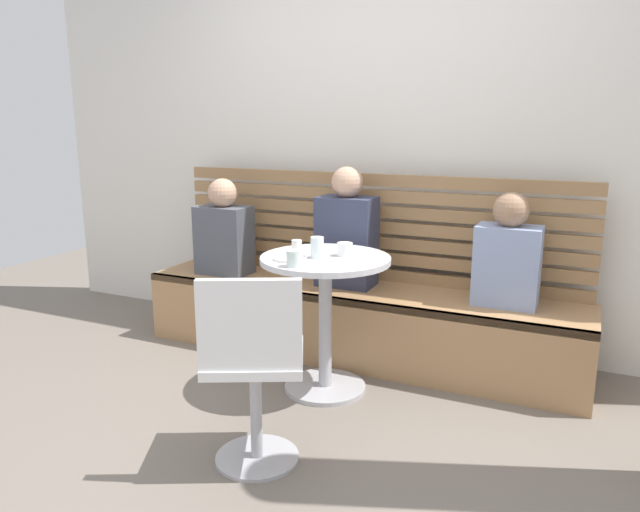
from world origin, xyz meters
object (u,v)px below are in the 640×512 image
Objects in this scene: booth_bench at (355,322)px; cup_water_clear at (317,248)px; cafe_table at (325,298)px; person_child_left at (224,232)px; person_child_middle at (508,256)px; cup_ceramic_white at (345,249)px; white_chair at (253,364)px; cup_glass_short at (295,259)px; cup_espresso_small at (297,245)px; person_adult at (347,233)px; plate_small at (290,258)px.

booth_bench is 24.55× the size of cup_water_clear.
cup_water_clear reaches higher than cafe_table.
person_child_left reaches higher than person_child_middle.
person_child_left is 7.83× the size of cup_ceramic_white.
booth_bench is at bearing 93.09° from white_chair.
person_child_left is (-0.94, 0.46, 0.20)m from cafe_table.
cafe_table is 9.25× the size of cup_glass_short.
white_chair is 0.64m from cup_glass_short.
person_adult is at bearing 76.47° from cup_espresso_small.
booth_bench is at bearing 89.97° from cup_water_clear.
white_chair reaches higher than booth_bench.
person_adult reaches higher than cup_ceramic_white.
person_child_left reaches higher than cup_espresso_small.
person_child_left reaches higher than cup_water_clear.
cup_ceramic_white is at bearing 41.87° from plate_small.
booth_bench is at bearing 66.21° from cup_espresso_small.
booth_bench is 1.33m from white_chair.
white_chair reaches higher than plate_small.
plate_small is at bearing -99.66° from booth_bench.
person_adult is (-0.08, 0.03, 0.54)m from booth_bench.
person_adult is at bearing 97.36° from cup_water_clear.
cup_espresso_small is 0.33× the size of plate_small.
white_chair is 0.75m from plate_small.
cup_espresso_small reaches higher than plate_small.
person_child_middle is (1.78, 0.07, -0.00)m from person_child_left.
booth_bench is at bearing -24.33° from person_adult.
white_chair is 5.00× the size of plate_small.
person_child_middle is at bearing 32.35° from cup_ceramic_white.
person_adult is (-0.15, 1.34, 0.30)m from white_chair.
cup_water_clear is at bearing -82.64° from person_adult.
cafe_table is at bearing 93.27° from white_chair.
plate_small is at bearing -36.87° from person_child_left.
person_adult reaches higher than plate_small.
booth_bench is 1.04m from person_child_left.
white_chair is at bearing -52.28° from person_child_left.
person_adult is 1.16× the size of person_child_left.
cup_water_clear is (-0.87, -0.58, 0.08)m from person_child_middle.
cafe_table is at bearing 62.91° from cup_water_clear.
cafe_table is 1.20× the size of person_child_middle.
person_child_middle reaches higher than plate_small.
cup_ceramic_white is 0.73× the size of cup_water_clear.
cafe_table is 13.21× the size of cup_espresso_small.
cafe_table is at bearing -21.40° from cup_espresso_small.
white_chair is 1.36× the size of person_child_left.
cup_water_clear is (-0.11, -0.10, 0.02)m from cup_ceramic_white.
person_adult is 0.84m from person_child_left.
person_child_middle is (0.94, 0.00, -0.05)m from person_adult.
cafe_table is 1.02m from person_child_middle.
person_child_middle is at bearing 2.43° from booth_bench.
cafe_table is 1.06m from person_child_left.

